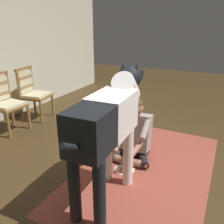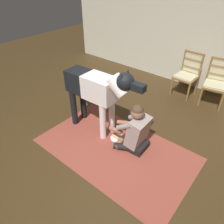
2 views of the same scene
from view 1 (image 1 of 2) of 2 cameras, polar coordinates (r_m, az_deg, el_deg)
name	(u,v)px [view 1 (image 1 of 2)]	position (r m, az deg, el deg)	size (l,w,h in m)	color
ground_plane	(157,172)	(3.07, 10.81, -14.03)	(14.13, 14.13, 0.00)	#3F2E17
area_rug	(146,169)	(3.10, 8.16, -13.46)	(2.55, 1.52, 0.01)	brown
dining_chair_left_of_pair	(4,100)	(4.32, -24.65, 2.72)	(0.48, 0.48, 0.98)	olive
dining_chair_right_of_pair	(32,91)	(4.72, -18.84, 4.88)	(0.53, 0.53, 0.98)	olive
person_sitting_on_floor	(134,134)	(3.16, 5.39, -5.32)	(0.66, 0.58, 0.85)	black
large_dog	(110,119)	(2.29, -0.58, -1.80)	(1.67, 0.40, 1.32)	white
hot_dog_on_plate	(124,168)	(3.04, 3.00, -13.48)	(0.25, 0.25, 0.06)	white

